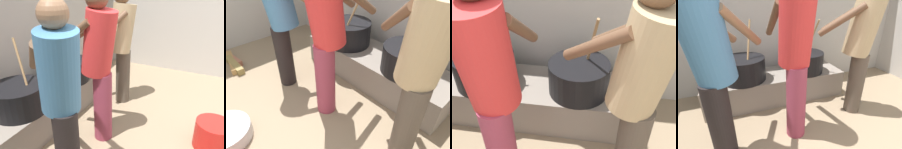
# 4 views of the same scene
# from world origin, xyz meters

# --- Properties ---
(block_enclosure_rear) EXTENTS (4.94, 0.20, 2.48)m
(block_enclosure_rear) POSITION_xyz_m (0.00, 2.52, 1.24)
(block_enclosure_rear) COLOR #ADA8A0
(block_enclosure_rear) RESTS_ON ground_plane
(hearth_ledge) EXTENTS (1.94, 0.60, 0.38)m
(hearth_ledge) POSITION_xyz_m (-0.13, 2.00, 0.19)
(hearth_ledge) COLOR slate
(hearth_ledge) RESTS_ON ground_plane
(cooking_pot_main) EXTENTS (0.56, 0.56, 0.75)m
(cooking_pot_main) POSITION_xyz_m (-0.57, 1.96, 0.53)
(cooking_pot_main) COLOR black
(cooking_pot_main) RESTS_ON hearth_ledge
(cooking_pot_secondary) EXTENTS (0.53, 0.53, 0.74)m
(cooking_pot_secondary) POSITION_xyz_m (0.31, 1.95, 0.53)
(cooking_pot_secondary) COLOR black
(cooking_pot_secondary) RESTS_ON hearth_ledge
(cook_in_tan_shirt) EXTENTS (0.72, 0.66, 1.59)m
(cook_in_tan_shirt) POSITION_xyz_m (0.70, 1.36, 0.91)
(cook_in_tan_shirt) COLOR #4C4238
(cook_in_tan_shirt) RESTS_ON ground_plane
(cook_in_blue_shirt) EXTENTS (0.66, 0.71, 1.58)m
(cook_in_blue_shirt) POSITION_xyz_m (-0.82, 1.17, 0.90)
(cook_in_blue_shirt) COLOR black
(cook_in_blue_shirt) RESTS_ON ground_plane
(cook_in_red_shirt) EXTENTS (0.34, 0.67, 1.63)m
(cook_in_red_shirt) POSITION_xyz_m (-0.13, 1.23, 0.93)
(cook_in_red_shirt) COLOR #8C3347
(cook_in_red_shirt) RESTS_ON ground_plane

